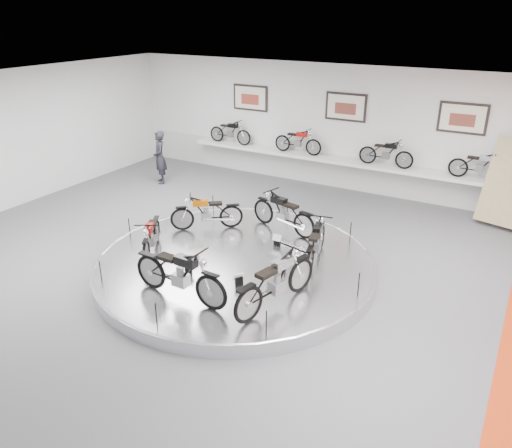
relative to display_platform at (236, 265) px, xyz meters
The scene contains 21 objects.
floor 0.34m from the display_platform, 90.00° to the right, with size 16.00×16.00×0.00m, color #545456.
ceiling 3.86m from the display_platform, 90.00° to the right, with size 16.00×16.00×0.00m, color white.
wall_back 6.95m from the display_platform, 90.00° to the left, with size 16.00×16.00×0.00m, color silver.
dado_band 6.69m from the display_platform, 90.00° to the left, with size 15.68×0.04×1.10m, color #BCBCBA.
display_platform is the anchor object (origin of this frame).
platform_rim 0.12m from the display_platform, ahead, with size 6.40×6.40×0.10m, color #B2B2BA.
shelf 6.46m from the display_platform, 90.00° to the left, with size 11.00×0.55×0.10m, color silver.
poster_left 7.94m from the display_platform, 117.72° to the left, with size 1.35×0.06×0.88m, color silver.
poster_center 7.13m from the display_platform, 90.00° to the left, with size 1.35×0.06×0.88m, color silver.
poster_right 7.94m from the display_platform, 62.28° to the left, with size 1.35×0.06×0.88m, color silver.
shelf_bike_a 7.76m from the display_platform, 123.27° to the left, with size 1.22×0.42×0.73m, color black, non-canonical shape.
shelf_bike_b 6.69m from the display_platform, 103.19° to the left, with size 1.22×0.42×0.73m, color #9C0B07, non-canonical shape.
shelf_bike_c 6.69m from the display_platform, 76.81° to the left, with size 1.22×0.42×0.73m, color black, non-canonical shape.
shelf_bike_d 7.76m from the display_platform, 56.73° to the left, with size 1.22×0.42×0.73m, color #B6B6BB, non-canonical shape.
bike_a 1.92m from the display_platform, 26.00° to the left, with size 1.65×0.58×0.97m, color black, non-canonical shape.
bike_b 2.09m from the display_platform, 83.79° to the left, with size 1.72×0.61×1.01m, color black, non-canonical shape.
bike_c 1.98m from the display_platform, 144.76° to the left, with size 1.59×0.56×0.93m, color #A95407, non-canonical shape.
bike_d 2.06m from the display_platform, 158.27° to the right, with size 1.55×0.55×0.91m, color #9C0B07, non-canonical shape.
bike_e 2.07m from the display_platform, 91.53° to the right, with size 1.90×0.67×1.12m, color black, non-canonical shape.
bike_f 2.23m from the display_platform, 36.50° to the right, with size 1.88×0.66×1.11m, color #B6B6BB, non-canonical shape.
visitor 6.96m from the display_platform, 143.74° to the left, with size 0.65×0.43×1.79m, color black.
Camera 1 is at (5.45, -8.26, 5.59)m, focal length 35.00 mm.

